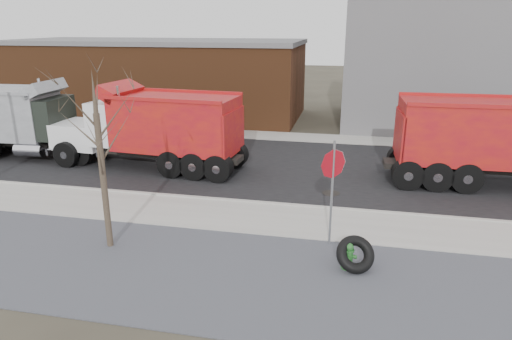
% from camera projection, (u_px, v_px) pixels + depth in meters
% --- Properties ---
extents(ground, '(120.00, 120.00, 0.00)m').
position_uv_depth(ground, '(236.00, 220.00, 15.38)').
color(ground, '#383328').
rests_on(ground, ground).
extents(gravel_verge, '(60.00, 5.00, 0.03)m').
position_uv_depth(gravel_verge, '(204.00, 273.00, 12.11)').
color(gravel_verge, slate).
rests_on(gravel_verge, ground).
extents(sidewalk, '(60.00, 2.50, 0.06)m').
position_uv_depth(sidewalk, '(238.00, 216.00, 15.60)').
color(sidewalk, '#9E9B93').
rests_on(sidewalk, ground).
extents(curb, '(60.00, 0.15, 0.11)m').
position_uv_depth(curb, '(246.00, 202.00, 16.80)').
color(curb, '#9E9B93').
rests_on(curb, ground).
extents(road, '(60.00, 9.40, 0.02)m').
position_uv_depth(road, '(269.00, 165.00, 21.24)').
color(road, black).
rests_on(road, ground).
extents(far_sidewalk, '(60.00, 2.00, 0.06)m').
position_uv_depth(far_sidewalk, '(287.00, 137.00, 26.54)').
color(far_sidewalk, '#9E9B93').
rests_on(far_sidewalk, ground).
extents(building_grey, '(12.00, 10.00, 8.00)m').
position_uv_depth(building_grey, '(441.00, 61.00, 29.14)').
color(building_grey, slate).
rests_on(building_grey, ground).
extents(building_brick, '(20.20, 8.20, 5.30)m').
position_uv_depth(building_brick, '(158.00, 77.00, 32.35)').
color(building_brick, brown).
rests_on(building_brick, ground).
extents(bare_tree, '(3.20, 3.20, 5.20)m').
position_uv_depth(bare_tree, '(99.00, 139.00, 12.57)').
color(bare_tree, '#382D23').
rests_on(bare_tree, ground).
extents(fire_hydrant, '(0.43, 0.42, 0.76)m').
position_uv_depth(fire_hydrant, '(349.00, 257.00, 12.23)').
color(fire_hydrant, '#2F732B').
rests_on(fire_hydrant, ground).
extents(truck_tire, '(1.28, 1.18, 0.98)m').
position_uv_depth(truck_tire, '(355.00, 254.00, 12.15)').
color(truck_tire, black).
rests_on(truck_tire, ground).
extents(stop_sign, '(0.67, 0.60, 3.21)m').
position_uv_depth(stop_sign, '(333.00, 176.00, 13.07)').
color(stop_sign, gray).
rests_on(stop_sign, ground).
extents(dump_truck_red_a, '(9.76, 2.92, 3.89)m').
position_uv_depth(dump_truck_red_a, '(505.00, 139.00, 18.03)').
color(dump_truck_red_a, black).
rests_on(dump_truck_red_a, ground).
extents(dump_truck_red_b, '(9.12, 3.28, 3.79)m').
position_uv_depth(dump_truck_red_b, '(152.00, 126.00, 20.42)').
color(dump_truck_red_b, black).
rests_on(dump_truck_red_b, ground).
extents(dump_truck_grey, '(8.32, 2.96, 3.72)m').
position_uv_depth(dump_truck_grey, '(20.00, 118.00, 22.26)').
color(dump_truck_grey, black).
rests_on(dump_truck_grey, ground).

